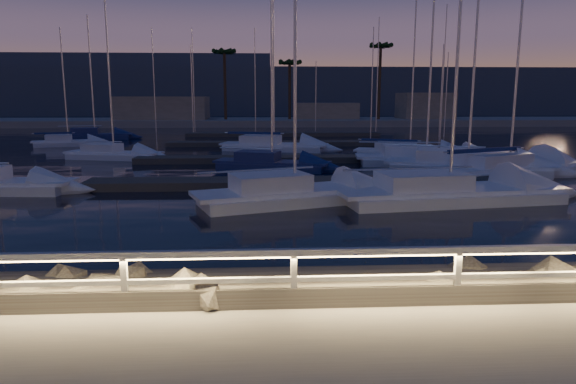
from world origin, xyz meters
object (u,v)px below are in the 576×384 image
sailboat_m (93,135)px  sailboat_h (506,167)px  sailboat_g (422,158)px  sailboat_j (111,153)px  sailboat_d (444,191)px  sailboat_f (269,163)px  sailboat_c (463,165)px  sailboat_i (66,142)px  sailboat_l (407,152)px  guard_rail (400,263)px  sailboat_k (271,145)px  sailboat_b (290,192)px

sailboat_m → sailboat_h: bearing=-51.3°
sailboat_g → sailboat_j: sailboat_g is taller
sailboat_d → sailboat_j: bearing=130.2°
sailboat_f → sailboat_m: bearing=145.1°
sailboat_c → sailboat_g: (-1.30, 3.56, -0.01)m
sailboat_c → sailboat_m: (-29.43, 25.92, -0.02)m
sailboat_i → sailboat_l: sailboat_l is taller
sailboat_c → sailboat_l: 7.99m
sailboat_m → sailboat_l: bearing=-42.8°
sailboat_f → sailboat_c: bearing=8.7°
sailboat_c → sailboat_f: sailboat_c is taller
sailboat_d → sailboat_h: sailboat_h is taller
sailboat_d → sailboat_g: sailboat_d is taller
guard_rail → sailboat_m: 50.50m
sailboat_h → sailboat_i: 36.94m
sailboat_d → sailboat_f: (-7.15, 10.31, -0.05)m
sailboat_g → sailboat_i: sailboat_g is taller
sailboat_c → sailboat_m: sailboat_c is taller
sailboat_i → sailboat_m: 7.64m
sailboat_j → sailboat_h: bearing=-5.7°
sailboat_g → sailboat_j: 21.64m
sailboat_c → sailboat_l: bearing=119.8°
sailboat_k → sailboat_l: bearing=-13.7°
sailboat_h → sailboat_j: size_ratio=1.44×
sailboat_l → guard_rail: bearing=-84.0°
sailboat_k → sailboat_b: bearing=-73.9°
sailboat_d → sailboat_m: size_ratio=1.29×
sailboat_j → sailboat_l: sailboat_l is taller
sailboat_c → sailboat_j: size_ratio=1.34×
sailboat_g → sailboat_j: size_ratio=1.30×
guard_rail → sailboat_h: (11.23, 19.09, -0.90)m
guard_rail → sailboat_k: 33.81m
sailboat_f → sailboat_k: 11.49m
sailboat_b → sailboat_c: (10.63, 8.35, 0.01)m
sailboat_h → sailboat_j: 26.11m
sailboat_h → sailboat_j: bearing=136.8°
guard_rail → sailboat_j: sailboat_j is taller
sailboat_i → sailboat_j: size_ratio=0.88×
sailboat_i → sailboat_l: size_ratio=0.77×
sailboat_c → guard_rail: bearing=-92.5°
guard_rail → sailboat_b: sailboat_b is taller
sailboat_f → sailboat_g: 10.16m
sailboat_g → sailboat_d: bearing=-96.4°
sailboat_k → sailboat_j: bearing=-139.7°
sailboat_j → sailboat_l: 21.39m
sailboat_h → sailboat_b: bearing=-173.1°
sailboat_d → sailboat_i: 36.73m
sailboat_c → sailboat_i: (-29.39, 18.28, -0.07)m
sailboat_b → sailboat_f: (-0.68, 10.23, -0.05)m
sailboat_b → guard_rail: bearing=-102.7°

